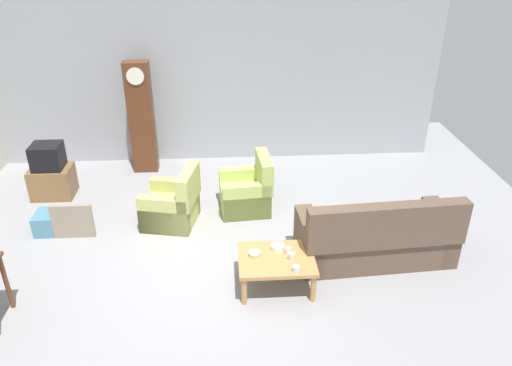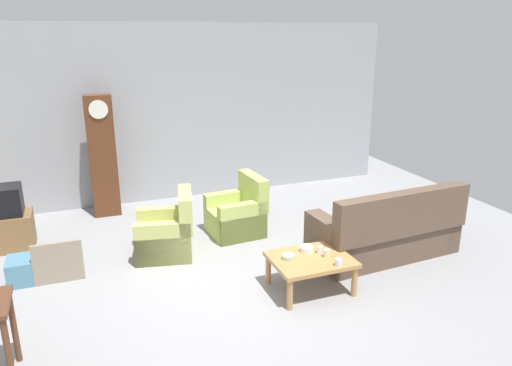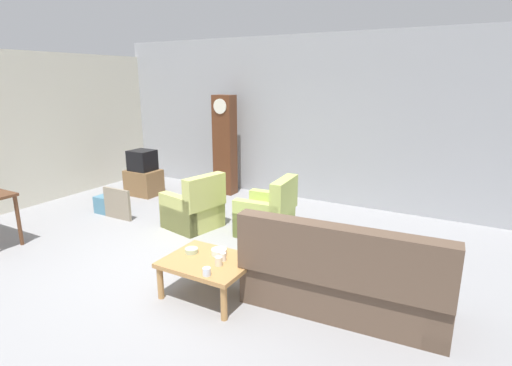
% 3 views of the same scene
% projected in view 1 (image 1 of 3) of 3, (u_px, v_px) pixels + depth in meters
% --- Properties ---
extents(ground_plane, '(10.40, 10.40, 0.00)m').
position_uv_depth(ground_plane, '(219.00, 264.00, 6.78)').
color(ground_plane, gray).
extents(garage_door_wall, '(8.40, 0.16, 3.20)m').
position_uv_depth(garage_door_wall, '(216.00, 78.00, 9.23)').
color(garage_door_wall, '#9EA0A5').
rests_on(garage_door_wall, ground_plane).
extents(couch_floral, '(2.15, 1.02, 1.04)m').
position_uv_depth(couch_floral, '(376.00, 238.00, 6.71)').
color(couch_floral, brown).
rests_on(couch_floral, ground_plane).
extents(armchair_olive_near, '(0.93, 0.91, 0.92)m').
position_uv_depth(armchair_olive_near, '(173.00, 205.00, 7.60)').
color(armchair_olive_near, '#B7BC66').
rests_on(armchair_olive_near, ground_plane).
extents(armchair_olive_far, '(0.85, 0.82, 0.92)m').
position_uv_depth(armchair_olive_far, '(248.00, 192.00, 7.97)').
color(armchair_olive_far, '#B2C461').
rests_on(armchair_olive_far, ground_plane).
extents(coffee_table_wood, '(0.96, 0.76, 0.43)m').
position_uv_depth(coffee_table_wood, '(276.00, 262.00, 6.22)').
color(coffee_table_wood, '#B27F47').
rests_on(coffee_table_wood, ground_plane).
extents(grandfather_clock, '(0.44, 0.30, 2.06)m').
position_uv_depth(grandfather_clock, '(141.00, 118.00, 8.94)').
color(grandfather_clock, '#562D19').
rests_on(grandfather_clock, ground_plane).
extents(tv_stand_cabinet, '(0.68, 0.52, 0.53)m').
position_uv_depth(tv_stand_cabinet, '(53.00, 182.00, 8.40)').
color(tv_stand_cabinet, brown).
rests_on(tv_stand_cabinet, ground_plane).
extents(tv_crt, '(0.48, 0.44, 0.42)m').
position_uv_depth(tv_crt, '(47.00, 156.00, 8.18)').
color(tv_crt, black).
rests_on(tv_crt, tv_stand_cabinet).
extents(framed_picture_leaning, '(0.60, 0.05, 0.54)m').
position_uv_depth(framed_picture_leaning, '(73.00, 222.00, 7.25)').
color(framed_picture_leaning, gray).
rests_on(framed_picture_leaning, ground_plane).
extents(storage_box_blue, '(0.38, 0.42, 0.31)m').
position_uv_depth(storage_box_blue, '(49.00, 222.00, 7.45)').
color(storage_box_blue, teal).
rests_on(storage_box_blue, ground_plane).
extents(cup_white_porcelain, '(0.07, 0.07, 0.09)m').
position_uv_depth(cup_white_porcelain, '(288.00, 251.00, 6.24)').
color(cup_white_porcelain, white).
rests_on(cup_white_porcelain, coffee_table_wood).
extents(cup_blue_rimmed, '(0.08, 0.08, 0.09)m').
position_uv_depth(cup_blue_rimmed, '(296.00, 269.00, 5.92)').
color(cup_blue_rimmed, silver).
rests_on(cup_blue_rimmed, coffee_table_wood).
extents(cup_cream_tall, '(0.08, 0.08, 0.10)m').
position_uv_depth(cup_cream_tall, '(292.00, 256.00, 6.13)').
color(cup_cream_tall, beige).
rests_on(cup_cream_tall, coffee_table_wood).
extents(bowl_white_stacked, '(0.18, 0.18, 0.07)m').
position_uv_depth(bowl_white_stacked, '(278.00, 247.00, 6.34)').
color(bowl_white_stacked, white).
rests_on(bowl_white_stacked, coffee_table_wood).
extents(bowl_shallow_green, '(0.15, 0.15, 0.05)m').
position_uv_depth(bowl_shallow_green, '(255.00, 254.00, 6.22)').
color(bowl_shallow_green, '#B2C69E').
rests_on(bowl_shallow_green, coffee_table_wood).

